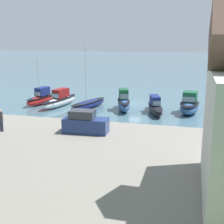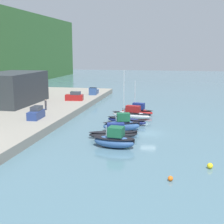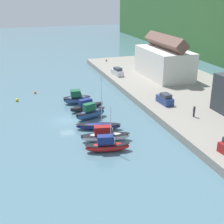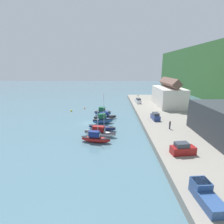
{
  "view_description": "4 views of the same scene",
  "coord_description": "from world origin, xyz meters",
  "px_view_note": "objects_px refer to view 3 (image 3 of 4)",
  "views": [
    {
      "loc": [
        -8.83,
        46.59,
        10.29
      ],
      "look_at": [
        -0.26,
        13.63,
        1.95
      ],
      "focal_mm": 50.0,
      "sensor_mm": 36.0,
      "label": 1
    },
    {
      "loc": [
        -48.87,
        -4.18,
        13.13
      ],
      "look_at": [
        3.06,
        6.67,
        2.61
      ],
      "focal_mm": 50.0,
      "sensor_mm": 36.0,
      "label": 2
    },
    {
      "loc": [
        53.15,
        -8.86,
        22.62
      ],
      "look_at": [
        3.13,
        7.84,
        1.89
      ],
      "focal_mm": 50.0,
      "sensor_mm": 36.0,
      "label": 3
    },
    {
      "loc": [
        49.53,
        7.38,
        16.26
      ],
      "look_at": [
        -4.6,
        7.12,
        2.23
      ],
      "focal_mm": 28.0,
      "sensor_mm": 36.0,
      "label": 4
    }
  ],
  "objects_px": {
    "moored_boat_4": "(105,136)",
    "parked_car_2": "(165,99)",
    "mooring_buoy_1": "(35,92)",
    "mooring_buoy_0": "(17,100)",
    "moored_boat_1": "(87,106)",
    "person_on_quay": "(194,111)",
    "moored_boat_3": "(98,126)",
    "dog_on_quay": "(106,60)",
    "moored_boat_0": "(77,98)",
    "moored_boat_2": "(90,113)",
    "moored_boat_5": "(107,146)",
    "parked_car_0": "(117,72)"
  },
  "relations": [
    {
      "from": "moored_boat_0",
      "to": "moored_boat_4",
      "type": "relative_size",
      "value": 0.74
    },
    {
      "from": "moored_boat_2",
      "to": "moored_boat_5",
      "type": "relative_size",
      "value": 0.91
    },
    {
      "from": "moored_boat_2",
      "to": "moored_boat_4",
      "type": "bearing_deg",
      "value": -18.13
    },
    {
      "from": "parked_car_2",
      "to": "person_on_quay",
      "type": "distance_m",
      "value": 8.09
    },
    {
      "from": "moored_boat_3",
      "to": "parked_car_0",
      "type": "bearing_deg",
      "value": 172.49
    },
    {
      "from": "moored_boat_0",
      "to": "moored_boat_2",
      "type": "distance_m",
      "value": 9.07
    },
    {
      "from": "person_on_quay",
      "to": "dog_on_quay",
      "type": "height_order",
      "value": "person_on_quay"
    },
    {
      "from": "moored_boat_3",
      "to": "person_on_quay",
      "type": "distance_m",
      "value": 17.3
    },
    {
      "from": "parked_car_0",
      "to": "dog_on_quay",
      "type": "bearing_deg",
      "value": 74.38
    },
    {
      "from": "parked_car_0",
      "to": "person_on_quay",
      "type": "relative_size",
      "value": 2.06
    },
    {
      "from": "moored_boat_3",
      "to": "dog_on_quay",
      "type": "bearing_deg",
      "value": 178.64
    },
    {
      "from": "moored_boat_5",
      "to": "parked_car_2",
      "type": "height_order",
      "value": "moored_boat_5"
    },
    {
      "from": "moored_boat_5",
      "to": "dog_on_quay",
      "type": "xyz_separation_m",
      "value": [
        -53.78,
        16.86,
        0.86
      ]
    },
    {
      "from": "moored_boat_4",
      "to": "parked_car_0",
      "type": "bearing_deg",
      "value": 168.8
    },
    {
      "from": "moored_boat_0",
      "to": "moored_boat_1",
      "type": "bearing_deg",
      "value": 18.39
    },
    {
      "from": "moored_boat_0",
      "to": "mooring_buoy_0",
      "type": "relative_size",
      "value": 9.12
    },
    {
      "from": "moored_boat_4",
      "to": "moored_boat_1",
      "type": "bearing_deg",
      "value": -171.2
    },
    {
      "from": "dog_on_quay",
      "to": "mooring_buoy_1",
      "type": "xyz_separation_m",
      "value": [
        21.77,
        -24.34,
        -1.53
      ]
    },
    {
      "from": "moored_boat_2",
      "to": "parked_car_2",
      "type": "xyz_separation_m",
      "value": [
        0.34,
        15.3,
        1.14
      ]
    },
    {
      "from": "moored_boat_1",
      "to": "moored_boat_3",
      "type": "bearing_deg",
      "value": -17.91
    },
    {
      "from": "moored_boat_0",
      "to": "person_on_quay",
      "type": "relative_size",
      "value": 2.82
    },
    {
      "from": "moored_boat_4",
      "to": "parked_car_2",
      "type": "relative_size",
      "value": 1.91
    },
    {
      "from": "moored_boat_2",
      "to": "mooring_buoy_0",
      "type": "xyz_separation_m",
      "value": [
        -14.46,
        -12.68,
        -0.8
      ]
    },
    {
      "from": "moored_boat_0",
      "to": "moored_boat_1",
      "type": "relative_size",
      "value": 0.79
    },
    {
      "from": "mooring_buoy_1",
      "to": "dog_on_quay",
      "type": "bearing_deg",
      "value": 131.81
    },
    {
      "from": "moored_boat_0",
      "to": "parked_car_0",
      "type": "xyz_separation_m",
      "value": [
        -14.49,
        14.22,
        1.17
      ]
    },
    {
      "from": "moored_boat_1",
      "to": "person_on_quay",
      "type": "relative_size",
      "value": 3.59
    },
    {
      "from": "moored_boat_0",
      "to": "moored_boat_4",
      "type": "distance_m",
      "value": 18.88
    },
    {
      "from": "moored_boat_2",
      "to": "dog_on_quay",
      "type": "bearing_deg",
      "value": 141.59
    },
    {
      "from": "parked_car_2",
      "to": "mooring_buoy_0",
      "type": "xyz_separation_m",
      "value": [
        -14.8,
        -27.98,
        -1.93
      ]
    },
    {
      "from": "moored_boat_1",
      "to": "person_on_quay",
      "type": "height_order",
      "value": "person_on_quay"
    },
    {
      "from": "mooring_buoy_1",
      "to": "mooring_buoy_0",
      "type": "bearing_deg",
      "value": -44.5
    },
    {
      "from": "moored_boat_3",
      "to": "mooring_buoy_0",
      "type": "distance_m",
      "value": 23.42
    },
    {
      "from": "person_on_quay",
      "to": "mooring_buoy_0",
      "type": "relative_size",
      "value": 3.23
    },
    {
      "from": "moored_boat_0",
      "to": "mooring_buoy_0",
      "type": "bearing_deg",
      "value": -108.35
    },
    {
      "from": "moored_boat_0",
      "to": "moored_boat_2",
      "type": "relative_size",
      "value": 0.94
    },
    {
      "from": "moored_boat_3",
      "to": "moored_boat_4",
      "type": "xyz_separation_m",
      "value": [
        4.62,
        -0.24,
        0.3
      ]
    },
    {
      "from": "parked_car_2",
      "to": "moored_boat_2",
      "type": "bearing_deg",
      "value": 175.61
    },
    {
      "from": "moored_boat_1",
      "to": "mooring_buoy_0",
      "type": "height_order",
      "value": "moored_boat_1"
    },
    {
      "from": "mooring_buoy_1",
      "to": "person_on_quay",
      "type": "bearing_deg",
      "value": 43.13
    },
    {
      "from": "moored_boat_1",
      "to": "mooring_buoy_1",
      "type": "height_order",
      "value": "moored_boat_1"
    },
    {
      "from": "dog_on_quay",
      "to": "mooring_buoy_0",
      "type": "distance_m",
      "value": 38.79
    },
    {
      "from": "mooring_buoy_0",
      "to": "mooring_buoy_1",
      "type": "xyz_separation_m",
      "value": [
        -4.37,
        4.29,
        -0.06
      ]
    },
    {
      "from": "mooring_buoy_0",
      "to": "moored_boat_0",
      "type": "bearing_deg",
      "value": 65.91
    },
    {
      "from": "moored_boat_2",
      "to": "moored_boat_5",
      "type": "xyz_separation_m",
      "value": [
        13.19,
        -0.91,
        -0.18
      ]
    },
    {
      "from": "moored_boat_0",
      "to": "moored_boat_3",
      "type": "height_order",
      "value": "moored_boat_3"
    },
    {
      "from": "moored_boat_1",
      "to": "mooring_buoy_1",
      "type": "xyz_separation_m",
      "value": [
        -14.31,
        -8.82,
        -0.57
      ]
    },
    {
      "from": "moored_boat_5",
      "to": "parked_car_0",
      "type": "bearing_deg",
      "value": 169.71
    },
    {
      "from": "moored_boat_0",
      "to": "moored_boat_3",
      "type": "relative_size",
      "value": 0.62
    },
    {
      "from": "mooring_buoy_0",
      "to": "parked_car_2",
      "type": "bearing_deg",
      "value": 62.13
    }
  ]
}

